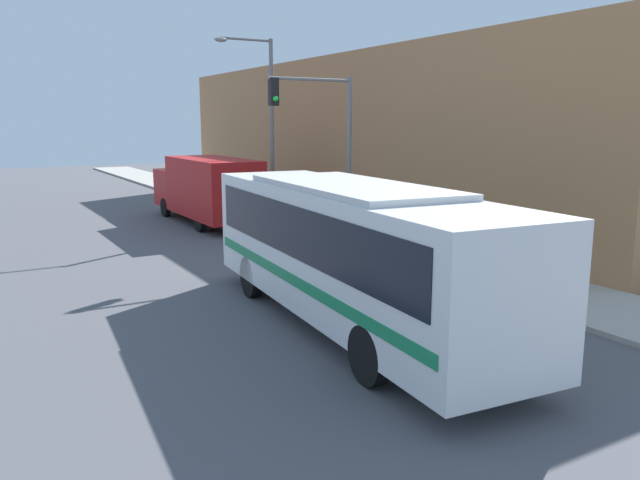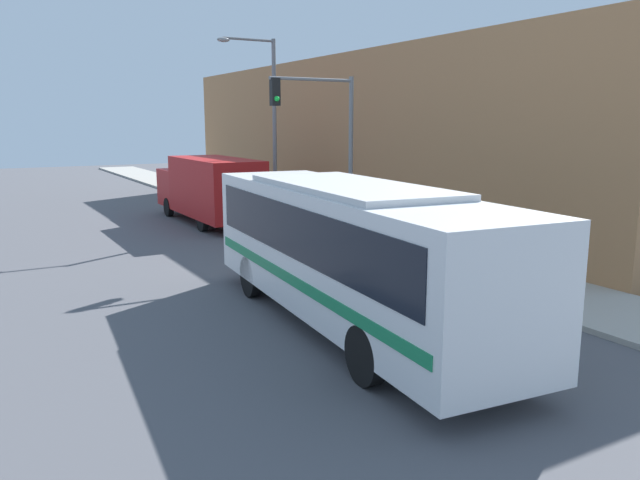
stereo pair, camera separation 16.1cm
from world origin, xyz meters
name	(u,v)px [view 1 (the left image)]	position (x,y,z in m)	size (l,w,h in m)	color
ground_plane	(420,370)	(0.00, 0.00, 0.00)	(120.00, 120.00, 0.00)	#515156
sidewalk	(262,211)	(6.14, 20.00, 0.07)	(3.29, 70.00, 0.13)	#A8A399
building_facade	(371,138)	(10.79, 17.15, 3.73)	(6.00, 32.30, 7.47)	#B27A4C
city_bus	(350,245)	(0.20, 2.74, 1.88)	(3.48, 10.74, 3.22)	white
delivery_truck	(206,188)	(2.54, 18.17, 1.62)	(2.36, 8.40, 2.95)	#B21919
fire_hydrant	(516,281)	(5.10, 2.39, 0.49)	(0.21, 0.28, 0.71)	#999999
traffic_light_pole	(324,132)	(4.20, 10.58, 4.17)	(3.28, 0.35, 5.96)	slate
parking_meter	(386,229)	(5.10, 8.03, 1.00)	(0.14, 0.14, 1.28)	slate
street_lamp	(265,115)	(5.02, 17.11, 4.82)	(2.70, 0.28, 7.95)	slate
pedestrian_near_corner	(356,212)	(6.67, 12.23, 0.95)	(0.34, 0.34, 1.61)	#23283D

